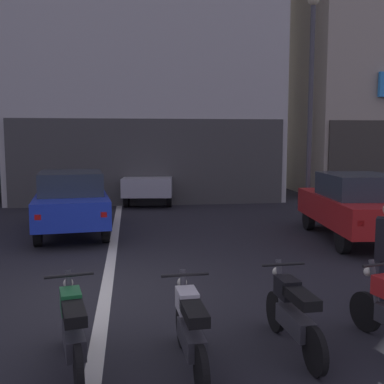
{
  "coord_description": "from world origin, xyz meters",
  "views": [
    {
      "loc": [
        0.43,
        -7.37,
        2.52
      ],
      "look_at": [
        1.68,
        2.0,
        1.4
      ],
      "focal_mm": 43.3,
      "sensor_mm": 36.0,
      "label": 1
    }
  ],
  "objects_px": {
    "street_lamp": "(311,85)",
    "motorcycle_white_row_left_mid": "(190,328)",
    "motorcycle_green_row_leftmost": "(73,328)",
    "car_blue_crossing_near": "(72,200)",
    "car_silver_down_street": "(150,180)",
    "car_red_parked_kerbside": "(356,205)",
    "motorcycle_black_row_centre": "(293,313)"
  },
  "relations": [
    {
      "from": "motorcycle_white_row_left_mid",
      "to": "motorcycle_green_row_leftmost",
      "type": "bearing_deg",
      "value": 172.86
    },
    {
      "from": "car_silver_down_street",
      "to": "motorcycle_black_row_centre",
      "type": "bearing_deg",
      "value": -85.01
    },
    {
      "from": "car_red_parked_kerbside",
      "to": "motorcycle_green_row_leftmost",
      "type": "height_order",
      "value": "car_red_parked_kerbside"
    },
    {
      "from": "car_silver_down_street",
      "to": "motorcycle_black_row_centre",
      "type": "relative_size",
      "value": 2.55
    },
    {
      "from": "car_red_parked_kerbside",
      "to": "motorcycle_white_row_left_mid",
      "type": "xyz_separation_m",
      "value": [
        -4.85,
        -5.78,
        -0.43
      ]
    },
    {
      "from": "car_silver_down_street",
      "to": "motorcycle_white_row_left_mid",
      "type": "relative_size",
      "value": 2.55
    },
    {
      "from": "car_silver_down_street",
      "to": "motorcycle_green_row_leftmost",
      "type": "relative_size",
      "value": 2.58
    },
    {
      "from": "car_red_parked_kerbside",
      "to": "motorcycle_white_row_left_mid",
      "type": "relative_size",
      "value": 2.54
    },
    {
      "from": "motorcycle_white_row_left_mid",
      "to": "motorcycle_black_row_centre",
      "type": "xyz_separation_m",
      "value": [
        1.26,
        0.28,
        0.0
      ]
    },
    {
      "from": "street_lamp",
      "to": "motorcycle_white_row_left_mid",
      "type": "xyz_separation_m",
      "value": [
        -4.61,
        -8.32,
        -3.58
      ]
    },
    {
      "from": "street_lamp",
      "to": "motorcycle_black_row_centre",
      "type": "height_order",
      "value": "street_lamp"
    },
    {
      "from": "car_blue_crossing_near",
      "to": "street_lamp",
      "type": "xyz_separation_m",
      "value": [
        6.77,
        0.81,
        3.15
      ]
    },
    {
      "from": "car_blue_crossing_near",
      "to": "car_silver_down_street",
      "type": "xyz_separation_m",
      "value": [
        2.29,
        5.75,
        0.0
      ]
    },
    {
      "from": "motorcycle_green_row_leftmost",
      "to": "motorcycle_white_row_left_mid",
      "type": "bearing_deg",
      "value": -7.14
    },
    {
      "from": "motorcycle_white_row_left_mid",
      "to": "street_lamp",
      "type": "bearing_deg",
      "value": 61.0
    },
    {
      "from": "car_blue_crossing_near",
      "to": "motorcycle_green_row_leftmost",
      "type": "height_order",
      "value": "car_blue_crossing_near"
    },
    {
      "from": "car_blue_crossing_near",
      "to": "motorcycle_green_row_leftmost",
      "type": "bearing_deg",
      "value": -83.07
    },
    {
      "from": "motorcycle_green_row_leftmost",
      "to": "car_blue_crossing_near",
      "type": "bearing_deg",
      "value": 96.93
    },
    {
      "from": "car_red_parked_kerbside",
      "to": "street_lamp",
      "type": "xyz_separation_m",
      "value": [
        -0.24,
        2.54,
        3.15
      ]
    },
    {
      "from": "car_blue_crossing_near",
      "to": "motorcycle_white_row_left_mid",
      "type": "relative_size",
      "value": 2.56
    },
    {
      "from": "motorcycle_white_row_left_mid",
      "to": "car_red_parked_kerbside",
      "type": "bearing_deg",
      "value": 50.02
    },
    {
      "from": "car_red_parked_kerbside",
      "to": "car_silver_down_street",
      "type": "xyz_separation_m",
      "value": [
        -4.72,
        7.48,
        0.0
      ]
    },
    {
      "from": "motorcycle_green_row_leftmost",
      "to": "motorcycle_black_row_centre",
      "type": "height_order",
      "value": "same"
    },
    {
      "from": "car_blue_crossing_near",
      "to": "motorcycle_white_row_left_mid",
      "type": "xyz_separation_m",
      "value": [
        2.16,
        -7.51,
        -0.43
      ]
    },
    {
      "from": "street_lamp",
      "to": "motorcycle_black_row_centre",
      "type": "relative_size",
      "value": 3.95
    },
    {
      "from": "car_silver_down_street",
      "to": "street_lamp",
      "type": "height_order",
      "value": "street_lamp"
    },
    {
      "from": "car_blue_crossing_near",
      "to": "street_lamp",
      "type": "height_order",
      "value": "street_lamp"
    },
    {
      "from": "car_red_parked_kerbside",
      "to": "street_lamp",
      "type": "distance_m",
      "value": 4.05
    },
    {
      "from": "car_silver_down_street",
      "to": "street_lamp",
      "type": "bearing_deg",
      "value": -47.77
    },
    {
      "from": "motorcycle_black_row_centre",
      "to": "motorcycle_green_row_leftmost",
      "type": "bearing_deg",
      "value": -177.28
    },
    {
      "from": "car_blue_crossing_near",
      "to": "motorcycle_green_row_leftmost",
      "type": "distance_m",
      "value": 7.42
    },
    {
      "from": "car_blue_crossing_near",
      "to": "car_silver_down_street",
      "type": "bearing_deg",
      "value": 68.32
    }
  ]
}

